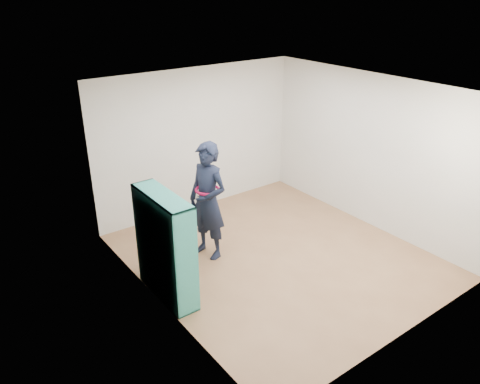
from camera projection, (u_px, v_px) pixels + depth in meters
floor at (277, 256)px, 7.30m from camera, size 4.50×4.50×0.00m
ceiling at (284, 89)px, 6.22m from camera, size 4.50×4.50×0.00m
wall_left at (156, 217)px, 5.68m from camera, size 0.02×4.50×2.60m
wall_right at (370, 152)px, 7.85m from camera, size 0.02×4.50×2.60m
wall_back at (198, 140)px, 8.41m from camera, size 4.00×0.02×2.60m
wall_front at (416, 243)px, 5.11m from camera, size 4.00×0.02×2.60m
bookshelf at (164, 249)px, 6.11m from camera, size 0.33×1.12×1.49m
person at (208, 201)px, 6.98m from camera, size 0.59×0.76×1.83m
smartphone at (198, 196)px, 6.88m from camera, size 0.03×0.09×0.13m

